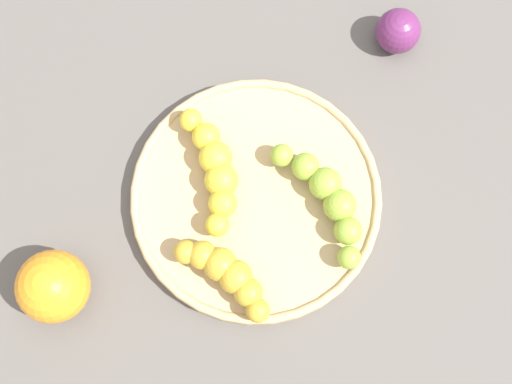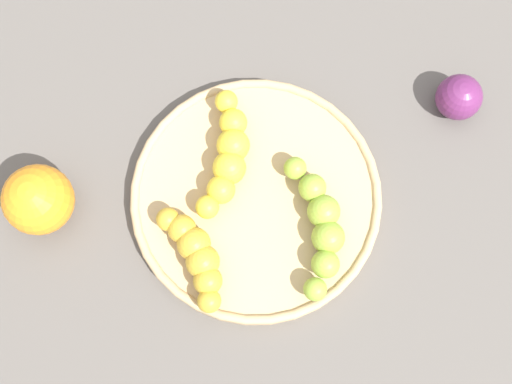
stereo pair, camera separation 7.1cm
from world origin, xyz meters
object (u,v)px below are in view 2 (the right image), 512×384
at_px(fruit_bowl, 256,198).
at_px(banana_spotted, 195,254).
at_px(banana_yellow, 228,156).
at_px(plum_purple, 459,97).
at_px(banana_green, 320,225).
at_px(orange_fruit, 38,200).

xyz_separation_m(fruit_bowl, banana_spotted, (-0.08, -0.04, 0.03)).
xyz_separation_m(banana_yellow, banana_spotted, (-0.06, -0.09, -0.00)).
xyz_separation_m(fruit_bowl, plum_purple, (0.25, 0.04, 0.01)).
bearing_deg(banana_spotted, banana_green, -14.19).
distance_m(banana_spotted, banana_green, 0.13).
xyz_separation_m(fruit_bowl, banana_yellow, (-0.02, 0.05, 0.03)).
height_order(banana_spotted, banana_green, same).
xyz_separation_m(fruit_bowl, banana_green, (0.05, -0.05, 0.02)).
bearing_deg(fruit_bowl, banana_spotted, -151.13).
xyz_separation_m(plum_purple, orange_fruit, (-0.47, 0.02, 0.01)).
bearing_deg(banana_yellow, banana_green, -29.12).
relative_size(banana_spotted, banana_green, 0.80).
xyz_separation_m(banana_green, orange_fruit, (-0.28, 0.12, 0.00)).
height_order(fruit_bowl, banana_spotted, banana_spotted).
distance_m(fruit_bowl, orange_fruit, 0.23).
bearing_deg(banana_yellow, banana_spotted, -98.23).
bearing_deg(orange_fruit, banana_spotted, -36.75).
height_order(banana_yellow, banana_spotted, same).
xyz_separation_m(banana_green, plum_purple, (0.20, 0.09, -0.01)).
height_order(banana_green, plum_purple, banana_green).
distance_m(banana_yellow, banana_spotted, 0.11).
distance_m(banana_green, plum_purple, 0.22).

